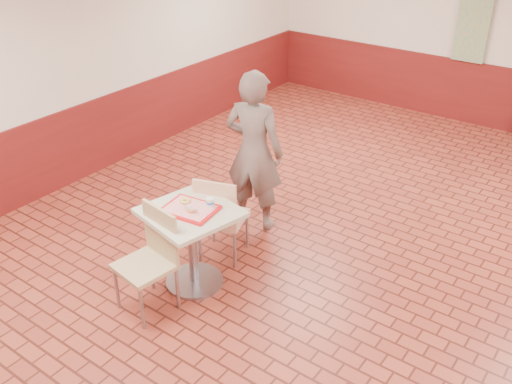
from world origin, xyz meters
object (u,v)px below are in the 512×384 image
Objects in this scene: main_table at (192,235)px; ring_donut at (185,201)px; customer at (254,152)px; paper_cup at (210,203)px; serving_tray at (190,209)px; long_john_donut at (190,209)px; chair_main_front at (151,255)px; chair_main_back at (220,214)px.

ring_donut reaches higher than main_table.
customer is at bearing 93.34° from ring_donut.
ring_donut is 0.26m from paper_cup.
serving_tray is at bearing -25.96° from ring_donut.
ring_donut is 1.12× the size of paper_cup.
long_john_donut is at bearing -46.20° from main_table.
chair_main_front reaches higher than ring_donut.
chair_main_back is at bearing 95.15° from main_table.
paper_cup is (0.32, -1.13, -0.01)m from customer.
main_table is 5.72× the size of long_john_donut.
chair_main_back reaches higher than serving_tray.
serving_tray is at bearing 90.00° from main_table.
main_table is at bearing 133.80° from long_john_donut.
long_john_donut reaches higher than ring_donut.
customer is (-0.18, 1.25, 0.36)m from main_table.
chair_main_front is 9.88× the size of ring_donut.
customer is (-0.09, 1.71, 0.36)m from chair_main_front.
ring_donut is at bearing 81.32° from customer.
customer is 1.17m from paper_cup.
paper_cup reaches higher than serving_tray.
chair_main_front is 11.04× the size of paper_cup.
long_john_donut is 1.61× the size of paper_cup.
ring_donut is at bearing -163.25° from paper_cup.
customer reaches higher than serving_tray.
paper_cup is at bearing 58.39° from long_john_donut.
customer reaches higher than chair_main_back.
ring_donut is (-0.02, 0.51, 0.33)m from chair_main_front.
serving_tray reaches higher than main_table.
chair_main_front reaches higher than chair_main_back.
customer is at bearing 98.01° from main_table.
chair_main_back reaches higher than long_john_donut.
chair_main_front is (-0.09, -0.45, -0.01)m from main_table.
main_table is at bearing 77.04° from chair_main_back.
chair_main_front is 0.55m from serving_tray.
long_john_donut is (0.13, 0.41, 0.33)m from chair_main_front.
ring_donut is at bearing 100.87° from chair_main_front.
chair_main_front is 1.75m from customer.
chair_main_back reaches higher than paper_cup.
serving_tray is (0.04, -0.48, 0.31)m from chair_main_back.
paper_cup is (0.23, 0.58, 0.36)m from chair_main_front.
paper_cup reaches higher than long_john_donut.
long_john_donut is at bearing 81.65° from chair_main_front.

